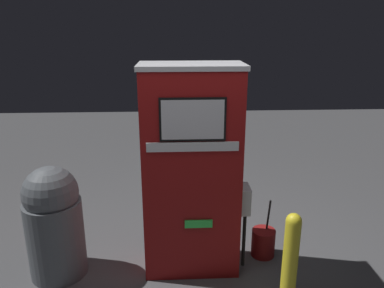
% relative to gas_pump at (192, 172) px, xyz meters
% --- Properties ---
extents(ground_plane, '(14.00, 14.00, 0.00)m').
position_rel_gas_pump_xyz_m(ground_plane, '(-0.00, -0.23, -0.98)').
color(ground_plane, '#4C4C4F').
extents(gas_pump, '(0.97, 0.49, 1.95)m').
position_rel_gas_pump_xyz_m(gas_pump, '(0.00, 0.00, 0.00)').
color(gas_pump, maroon).
rests_on(gas_pump, ground_plane).
extents(safety_bollard, '(0.13, 0.13, 0.82)m').
position_rel_gas_pump_xyz_m(safety_bollard, '(0.79, -0.53, -0.54)').
color(safety_bollard, yellow).
rests_on(safety_bollard, ground_plane).
extents(trash_bin, '(0.52, 0.52, 1.07)m').
position_rel_gas_pump_xyz_m(trash_bin, '(-1.26, -0.06, -0.44)').
color(trash_bin, '#51565B').
rests_on(trash_bin, ground_plane).
extents(squeegee_bucket, '(0.24, 0.24, 0.63)m').
position_rel_gas_pump_xyz_m(squeegee_bucket, '(0.73, 0.13, -0.83)').
color(squeegee_bucket, maroon).
rests_on(squeegee_bucket, ground_plane).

